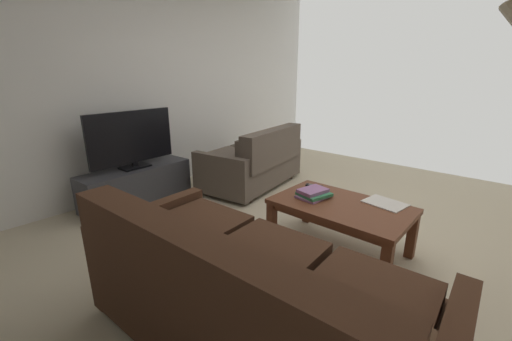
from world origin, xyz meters
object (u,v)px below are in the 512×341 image
at_px(tv_remote, 314,186).
at_px(tv_stand, 137,185).
at_px(loose_magazine, 385,203).
at_px(sofa_main, 244,296).
at_px(coffee_table, 341,211).
at_px(loveseat_near, 255,161).
at_px(flat_tv, 132,139).
at_px(book_stack, 314,193).

bearing_deg(tv_remote, tv_stand, 22.48).
xyz_separation_m(tv_stand, loose_magazine, (-2.57, -0.84, 0.22)).
bearing_deg(sofa_main, coffee_table, -84.69).
distance_m(loveseat_near, loose_magazine, 1.97).
height_order(sofa_main, loose_magazine, sofa_main).
bearing_deg(loveseat_near, flat_tv, 63.54).
bearing_deg(loveseat_near, tv_stand, 63.53).
xyz_separation_m(sofa_main, book_stack, (0.37, -1.28, 0.10)).
xyz_separation_m(loveseat_near, tv_remote, (-1.25, 0.55, 0.10)).
distance_m(tv_stand, tv_remote, 2.09).
bearing_deg(sofa_main, loose_magazine, -95.55).
height_order(loveseat_near, book_stack, loveseat_near).
bearing_deg(tv_remote, coffee_table, 152.14).
height_order(coffee_table, loose_magazine, loose_magazine).
height_order(loveseat_near, loose_magazine, loveseat_near).
relative_size(loveseat_near, loose_magazine, 4.83).
bearing_deg(tv_remote, flat_tv, 22.47).
xyz_separation_m(flat_tv, tv_remote, (-1.91, -0.79, -0.32)).
height_order(tv_remote, loose_magazine, tv_remote).
relative_size(tv_stand, book_stack, 4.12).
distance_m(loveseat_near, book_stack, 1.59).
bearing_deg(coffee_table, tv_remote, -27.86).
bearing_deg(loveseat_near, book_stack, 150.64).
bearing_deg(tv_stand, loveseat_near, -116.47).
bearing_deg(loose_magazine, loveseat_near, 83.96).
xyz_separation_m(loveseat_near, flat_tv, (0.67, 1.34, 0.42)).
height_order(coffee_table, book_stack, book_stack).
height_order(loveseat_near, flat_tv, flat_tv).
distance_m(sofa_main, flat_tv, 2.55).
bearing_deg(book_stack, loose_magazine, -152.77).
bearing_deg(loose_magazine, tv_stand, 116.87).
bearing_deg(tv_remote, loose_magazine, -176.19).
height_order(book_stack, loose_magazine, book_stack).
bearing_deg(coffee_table, loose_magazine, -137.69).
distance_m(loveseat_near, flat_tv, 1.56).
relative_size(loveseat_near, tv_remote, 9.22).
relative_size(book_stack, loose_magazine, 0.99).
bearing_deg(coffee_table, book_stack, 5.13).
height_order(loveseat_near, tv_stand, loveseat_near).
distance_m(coffee_table, loose_magazine, 0.37).
bearing_deg(coffee_table, tv_stand, 14.37).
height_order(coffee_table, tv_stand, coffee_table).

